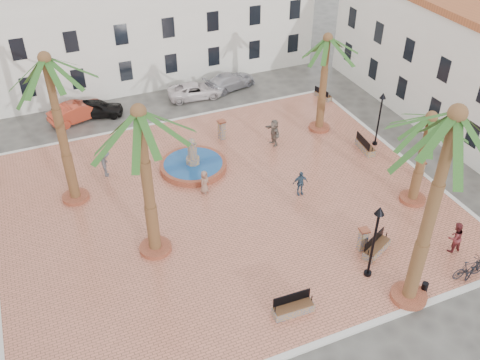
{
  "coord_description": "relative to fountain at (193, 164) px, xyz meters",
  "views": [
    {
      "loc": [
        -9.02,
        -23.54,
        20.03
      ],
      "look_at": [
        1.0,
        0.0,
        1.6
      ],
      "focal_mm": 40.0,
      "sensor_mm": 36.0,
      "label": 1
    }
  ],
  "objects": [
    {
      "name": "litter_bin",
      "position": [
        6.91,
        -14.67,
        0.01
      ],
      "size": [
        0.32,
        0.32,
        0.63
      ],
      "primitive_type": "cylinder",
      "color": "black",
      "rests_on": "plaza"
    },
    {
      "name": "bicycle_b",
      "position": [
        9.61,
        -14.67,
        0.25
      ],
      "size": [
        1.89,
        0.65,
        1.12
      ],
      "primitive_type": "imported",
      "rotation": [
        0.0,
        0.0,
        1.5
      ],
      "color": "black",
      "rests_on": "plaza"
    },
    {
      "name": "building_east",
      "position": [
        20.51,
        -2.27,
        4.06
      ],
      "size": [
        7.4,
        26.4,
        9.0
      ],
      "rotation": [
        0.0,
        0.0,
        1.57
      ],
      "color": "white",
      "rests_on": "ground"
    },
    {
      "name": "car_white",
      "position": [
        3.57,
        9.83,
        0.16
      ],
      "size": [
        4.61,
        2.43,
        1.24
      ],
      "primitive_type": "imported",
      "rotation": [
        0.0,
        0.0,
        1.48
      ],
      "color": "white",
      "rests_on": "ground"
    },
    {
      "name": "palm_nw",
      "position": [
        -7.62,
        -0.28,
        7.81
      ],
      "size": [
        5.22,
        5.22,
        9.4
      ],
      "color": "#A54E34",
      "rests_on": "plaza"
    },
    {
      "name": "bench_s",
      "position": [
        0.39,
        -13.28,
        -0.01
      ],
      "size": [
        2.02,
        0.69,
        1.05
      ],
      "rotation": [
        0.0,
        0.0,
        -0.04
      ],
      "color": "#7F6E5E",
      "rests_on": "plaza"
    },
    {
      "name": "building_north",
      "position": [
        0.51,
        15.73,
        4.31
      ],
      "size": [
        30.4,
        7.4,
        9.5
      ],
      "color": "white",
      "rests_on": "ground"
    },
    {
      "name": "palm_sw",
      "position": [
        -4.4,
        -6.54,
        7.16
      ],
      "size": [
        5.59,
        5.59,
        8.79
      ],
      "color": "#A54E34",
      "rests_on": "plaza"
    },
    {
      "name": "car_black",
      "position": [
        -4.42,
        9.81,
        0.22
      ],
      "size": [
        4.26,
        2.59,
        1.36
      ],
      "primitive_type": "imported",
      "rotation": [
        0.0,
        0.0,
        1.31
      ],
      "color": "black",
      "rests_on": "ground"
    },
    {
      "name": "fountain",
      "position": [
        0.0,
        0.0,
        0.0
      ],
      "size": [
        4.37,
        4.37,
        2.26
      ],
      "color": "#A54E34",
      "rests_on": "plaza"
    },
    {
      "name": "cyclist_b",
      "position": [
        10.24,
        -12.82,
        0.62
      ],
      "size": [
        0.95,
        0.77,
        1.86
      ],
      "primitive_type": "imported",
      "rotation": [
        0.0,
        0.0,
        3.07
      ],
      "color": "maroon",
      "rests_on": "plaza"
    },
    {
      "name": "palm_ne",
      "position": [
        10.18,
        1.27,
        5.8
      ],
      "size": [
        4.95,
        4.95,
        7.26
      ],
      "color": "#A54E34",
      "rests_on": "plaza"
    },
    {
      "name": "bollard_n",
      "position": [
        3.1,
        2.76,
        0.44
      ],
      "size": [
        0.57,
        0.57,
        1.44
      ],
      "rotation": [
        0.0,
        0.0,
        0.11
      ],
      "color": "#7F6E5E",
      "rests_on": "plaza"
    },
    {
      "name": "bicycle_a",
      "position": [
        9.99,
        -14.67,
        0.15
      ],
      "size": [
        1.85,
        1.16,
        0.92
      ],
      "primitive_type": "imported",
      "rotation": [
        0.0,
        0.0,
        1.91
      ],
      "color": "black",
      "rests_on": "plaza"
    },
    {
      "name": "palm_e",
      "position": [
        11.08,
        -8.39,
        4.63
      ],
      "size": [
        5.03,
        5.03,
        6.06
      ],
      "color": "#A54E34",
      "rests_on": "plaza"
    },
    {
      "name": "kerb_n",
      "position": [
        0.51,
        6.73,
        -0.38
      ],
      "size": [
        26.3,
        0.3,
        0.16
      ],
      "primitive_type": "cube",
      "color": "silver",
      "rests_on": "ground"
    },
    {
      "name": "pedestrian_east",
      "position": [
        6.16,
        0.62,
        0.66
      ],
      "size": [
        0.63,
        1.81,
        1.93
      ],
      "primitive_type": "imported",
      "rotation": [
        0.0,
        0.0,
        -1.54
      ],
      "color": "#706358",
      "rests_on": "plaza"
    },
    {
      "name": "bench_se",
      "position": [
        6.42,
        -11.34,
        -0.02
      ],
      "size": [
        2.03,
        1.36,
        1.03
      ],
      "rotation": [
        0.0,
        0.0,
        0.43
      ],
      "color": "#7F6E5E",
      "rests_on": "plaza"
    },
    {
      "name": "kerb_e",
      "position": [
        13.51,
        -4.27,
        -0.38
      ],
      "size": [
        0.3,
        22.3,
        0.16
      ],
      "primitive_type": "cube",
      "color": "silver",
      "rests_on": "ground"
    },
    {
      "name": "pedestrian_north",
      "position": [
        -5.37,
        1.4,
        0.63
      ],
      "size": [
        0.94,
        1.33,
        1.87
      ],
      "primitive_type": "imported",
      "rotation": [
        0.0,
        0.0,
        1.35
      ],
      "color": "#4E4D52",
      "rests_on": "plaza"
    },
    {
      "name": "kerb_s",
      "position": [
        0.51,
        -15.27,
        -0.38
      ],
      "size": [
        26.3,
        0.3,
        0.16
      ],
      "primitive_type": "cube",
      "color": "silver",
      "rests_on": "ground"
    },
    {
      "name": "pedestrian_fountain_b",
      "position": [
        5.09,
        -5.19,
        0.51
      ],
      "size": [
        1.01,
        0.53,
        1.63
      ],
      "primitive_type": "imported",
      "rotation": [
        0.0,
        0.0,
        -0.15
      ],
      "color": "#354D65",
      "rests_on": "plaza"
    },
    {
      "name": "car_red",
      "position": [
        -5.78,
        9.78,
        0.27
      ],
      "size": [
        4.69,
        2.77,
        1.46
      ],
      "primitive_type": "imported",
      "rotation": [
        0.0,
        0.0,
        1.87
      ],
      "color": "#BC3C24",
      "rests_on": "ground"
    },
    {
      "name": "lamppost_e",
      "position": [
        12.7,
        -2.16,
        2.39
      ],
      "size": [
        0.43,
        0.43,
        3.98
      ],
      "color": "black",
      "rests_on": "plaza"
    },
    {
      "name": "lamppost_s",
      "position": [
        5.06,
        -12.57,
        2.69
      ],
      "size": [
        0.48,
        0.48,
        4.42
      ],
      "color": "black",
      "rests_on": "plaza"
    },
    {
      "name": "bench_ne",
      "position": [
        12.9,
        5.41,
        -0.07
      ],
      "size": [
        0.84,
        1.68,
        0.85
      ],
      "rotation": [
        0.0,
        0.0,
        1.8
      ],
      "color": "#7F6E5E",
      "rests_on": "plaza"
    },
    {
      "name": "plaza",
      "position": [
        0.51,
        -4.27,
        -0.38
      ],
      "size": [
        26.0,
        22.0,
        0.15
      ],
      "primitive_type": "cube",
      "color": "#CD765B",
      "rests_on": "ground"
    },
    {
      "name": "pedestrian_fountain_a",
      "position": [
        -0.19,
        -2.73,
        0.46
      ],
      "size": [
        0.89,
        0.85,
        1.53
      ],
      "primitive_type": "imported",
      "rotation": [
        0.0,
        0.0,
        0.68
      ],
      "color": "#8F6957",
      "rests_on": "plaza"
    },
    {
      "name": "bench_e",
      "position": [
        11.61,
        -2.52,
        -0.02
      ],
      "size": [
        0.82,
        2.02,
        1.03
      ],
      "rotation": [
        0.0,
        0.0,
        1.45
      ],
      "color": "#7F6E5E",
      "rests_on": "plaza"
    },
    {
      "name": "cyclist_a",
      "position": [
        6.11,
        -14.67,
        0.51
      ],
      "size": [
        0.68,
        0.55,
        1.63
      ],
      "primitive_type": "imported",
      "rotation": [
        0.0,
        0.0,
        3.45
      ],
      "color": "#353C4F",
      "rests_on": "plaza"
    },
    {
      "name": "bollard_e",
      "position": [
        12.91,
        -6.7,
        0.35
      ],
      "size": [
        0.54,
        0.54,
        1.26
      ],
      "rotation": [
        0.0,
        0.0,
        -0.24
      ],
      "color": "#7F6E5E",
      "rests_on": "plaza"
    },
    {
      "name": "ground",
      "position": [
        0.51,
        -4.27,
        -0.46
      ],
      "size": [
        120.0,
        120.0,
        0.0
      ],
      "primitive_type": "plane",
      "color": "#56544F",
      "rests_on": "ground"
    },
    {
      "name": "palm_s",
      "position": [
        6.0,
        -14.67,
        8.83
      ],
      "size": [
        5.72,
        5.72,
        10.56
      ],
      "color": "#A54E34",
      "rests_on": "plaza"
    },
    {
      "name": "bollard_se",
      "position": [
        5.81,
        -10.87,
        0.42
      ],
      "size": [
        0.56,
        0.56,
        1.41
      ],
      "rotation": [
        0.0,
        0.0,
        -0.13
      ],
      "color": "#7F6E5E",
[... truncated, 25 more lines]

